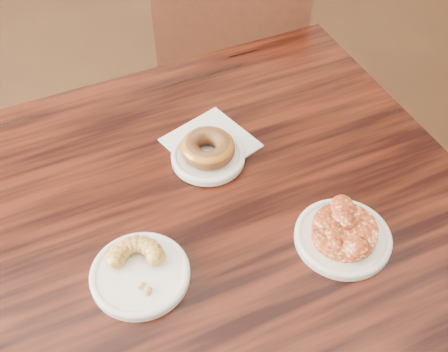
{
  "coord_description": "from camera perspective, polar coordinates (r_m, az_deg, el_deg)",
  "views": [
    {
      "loc": [
        -0.22,
        -0.43,
        1.54
      ],
      "look_at": [
        -0.16,
        0.23,
        0.8
      ],
      "focal_mm": 45.0,
      "sensor_mm": 36.0,
      "label": 1
    }
  ],
  "objects": [
    {
      "name": "plate_cruller",
      "position": [
        0.93,
        -8.52,
        -9.89
      ],
      "size": [
        0.16,
        0.16,
        0.01
      ],
      "primitive_type": "cylinder",
      "color": "white",
      "rests_on": "cafe_table"
    },
    {
      "name": "napkin",
      "position": [
        1.12,
        -1.37,
        3.4
      ],
      "size": [
        0.21,
        0.21,
        0.0
      ],
      "primitive_type": "cube",
      "rotation": [
        0.0,
        0.0,
        0.62
      ],
      "color": "white",
      "rests_on": "cafe_table"
    },
    {
      "name": "chair_far",
      "position": [
        1.84,
        1.27,
        11.94
      ],
      "size": [
        0.54,
        0.54,
        0.9
      ],
      "primitive_type": null,
      "rotation": [
        0.0,
        0.0,
        2.93
      ],
      "color": "black",
      "rests_on": "floor"
    },
    {
      "name": "glazed_donut",
      "position": [
        1.06,
        -1.66,
        2.86
      ],
      "size": [
        0.1,
        0.1,
        0.04
      ],
      "primitive_type": "torus",
      "color": "brown",
      "rests_on": "plate_donut"
    },
    {
      "name": "plate_donut",
      "position": [
        1.08,
        -1.63,
        1.94
      ],
      "size": [
        0.14,
        0.14,
        0.01
      ],
      "primitive_type": "cylinder",
      "color": "white",
      "rests_on": "napkin"
    },
    {
      "name": "cafe_table",
      "position": [
        1.31,
        0.11,
        -14.67
      ],
      "size": [
        1.2,
        1.2,
        0.75
      ],
      "primitive_type": "cube",
      "rotation": [
        0.0,
        0.0,
        0.34
      ],
      "color": "black",
      "rests_on": "floor"
    },
    {
      "name": "plate_fritter",
      "position": [
        0.98,
        11.96,
        -6.17
      ],
      "size": [
        0.16,
        0.16,
        0.01
      ],
      "primitive_type": "cylinder",
      "color": "white",
      "rests_on": "cafe_table"
    },
    {
      "name": "apple_fritter",
      "position": [
        0.96,
        12.18,
        -5.32
      ],
      "size": [
        0.15,
        0.15,
        0.04
      ],
      "primitive_type": null,
      "color": "#4E1708",
      "rests_on": "plate_fritter"
    },
    {
      "name": "cruller_fragment",
      "position": [
        0.91,
        -8.66,
        -9.2
      ],
      "size": [
        0.11,
        0.11,
        0.03
      ],
      "primitive_type": null,
      "color": "brown",
      "rests_on": "plate_cruller"
    }
  ]
}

